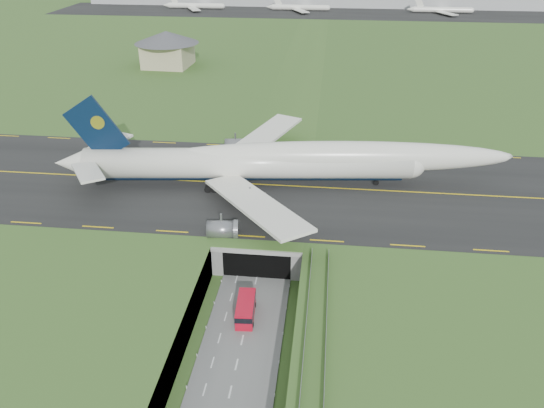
# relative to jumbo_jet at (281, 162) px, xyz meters

# --- Properties ---
(ground) EXTENTS (900.00, 900.00, 0.00)m
(ground) POSITION_rel_jumbo_jet_xyz_m (-1.67, -33.33, -11.47)
(ground) COLOR #315020
(ground) RESTS_ON ground
(airfield_deck) EXTENTS (800.00, 800.00, 6.00)m
(airfield_deck) POSITION_rel_jumbo_jet_xyz_m (-1.67, -33.33, -8.47)
(airfield_deck) COLOR gray
(airfield_deck) RESTS_ON ground
(trench_road) EXTENTS (12.00, 75.00, 0.20)m
(trench_road) POSITION_rel_jumbo_jet_xyz_m (-1.67, -40.83, -11.37)
(trench_road) COLOR slate
(trench_road) RESTS_ON ground
(taxiway) EXTENTS (800.00, 44.00, 0.18)m
(taxiway) POSITION_rel_jumbo_jet_xyz_m (-1.67, -0.33, -5.38)
(taxiway) COLOR black
(taxiway) RESTS_ON airfield_deck
(tunnel_portal) EXTENTS (17.00, 22.30, 6.00)m
(tunnel_portal) POSITION_rel_jumbo_jet_xyz_m (-1.67, -16.61, -8.14)
(tunnel_portal) COLOR gray
(tunnel_portal) RESTS_ON ground
(guideway) EXTENTS (3.00, 53.00, 7.05)m
(guideway) POSITION_rel_jumbo_jet_xyz_m (9.33, -52.44, -6.15)
(guideway) COLOR #A8A8A3
(guideway) RESTS_ON ground
(jumbo_jet) EXTENTS (95.73, 61.08, 20.33)m
(jumbo_jet) POSITION_rel_jumbo_jet_xyz_m (0.00, 0.00, 0.00)
(jumbo_jet) COLOR white
(jumbo_jet) RESTS_ON ground
(shuttle_tram) EXTENTS (3.21, 7.48, 2.99)m
(shuttle_tram) POSITION_rel_jumbo_jet_xyz_m (-1.97, -35.80, -9.82)
(shuttle_tram) COLOR red
(shuttle_tram) RESTS_ON ground
(service_building) EXTENTS (25.26, 25.26, 13.14)m
(service_building) POSITION_rel_jumbo_jet_xyz_m (-52.95, 98.24, 2.31)
(service_building) COLOR tan
(service_building) RESTS_ON ground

